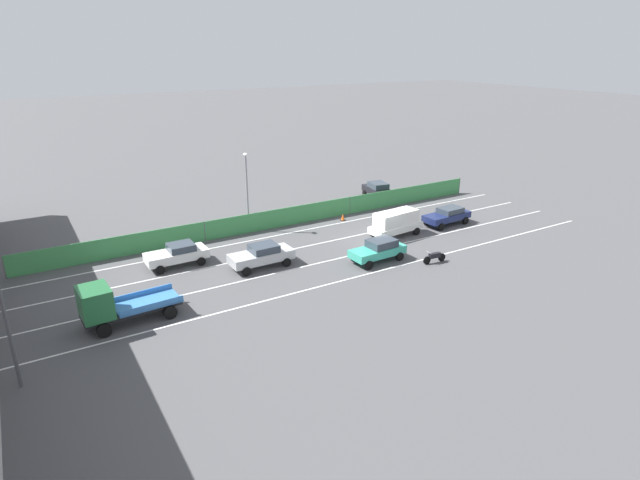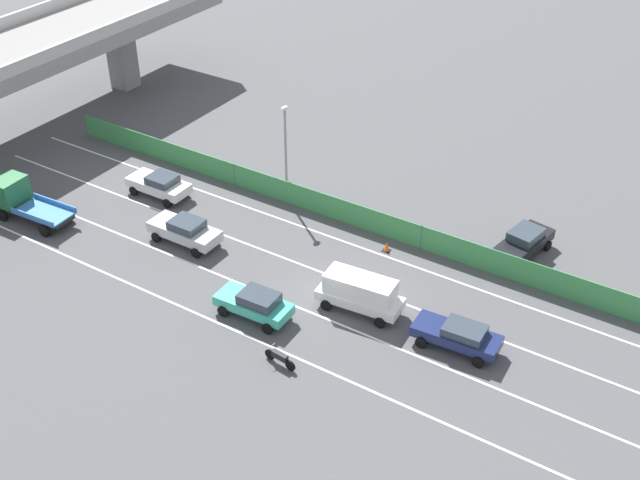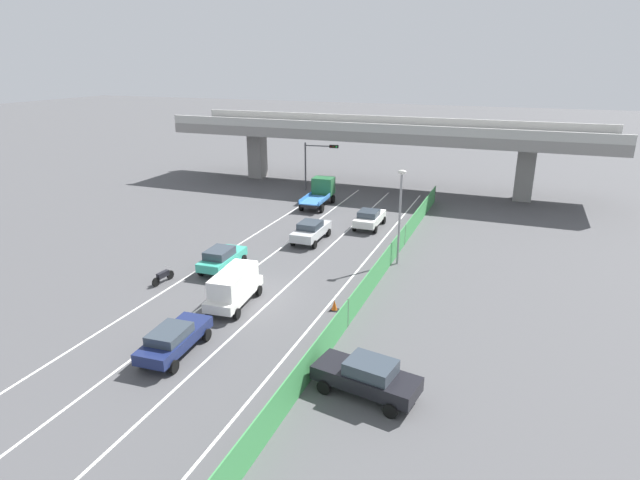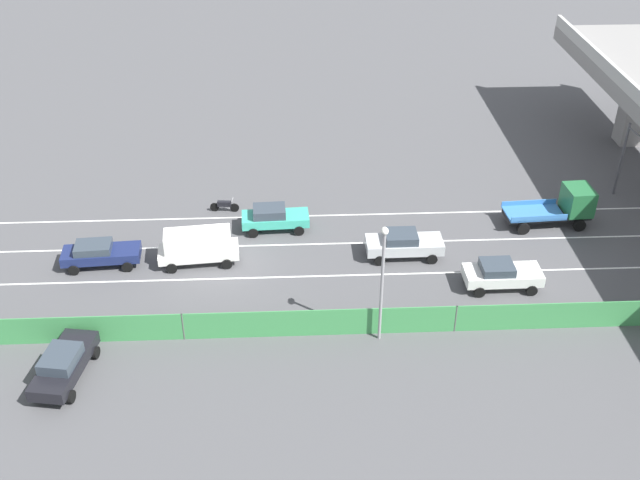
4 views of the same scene
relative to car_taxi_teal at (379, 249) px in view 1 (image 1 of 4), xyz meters
name	(u,v)px [view 1 (image 1 of 4)]	position (x,y,z in m)	size (l,w,h in m)	color
ground_plane	(380,239)	(3.62, -2.89, -0.90)	(300.00, 300.00, 0.00)	#4C4C4F
lane_line_left_edge	(363,275)	(-1.57, 2.49, -0.90)	(0.14, 46.76, 0.01)	silver
lane_line_mid_left	(336,259)	(1.89, 2.49, -0.90)	(0.14, 46.76, 0.01)	silver
lane_line_mid_right	(313,245)	(5.35, 2.49, -0.90)	(0.14, 46.76, 0.01)	silver
lane_line_right_edge	(293,232)	(8.81, 2.49, -0.90)	(0.14, 46.76, 0.01)	silver
green_fence	(283,217)	(10.68, 2.49, -0.07)	(0.10, 42.86, 1.65)	#3D8E4C
car_taxi_teal	(379,249)	(0.00, 0.00, 0.00)	(2.08, 4.35, 1.63)	teal
car_hatchback_white	(177,254)	(6.84, 13.01, -0.01)	(2.08, 4.40, 1.60)	silver
car_sedan_navy	(447,215)	(3.58, -10.33, -0.04)	(2.18, 4.67, 1.52)	navy
car_sedan_silver	(262,255)	(3.45, 7.87, 0.01)	(2.05, 4.65, 1.65)	#B7BABC
car_van_white	(396,222)	(3.58, -4.47, 0.32)	(2.32, 4.89, 2.15)	silver
flatbed_truck_blue	(112,305)	(0.11, 18.72, 0.41)	(2.58, 5.56, 2.56)	black
motorcycle	(435,257)	(-2.43, -3.32, -0.44)	(0.60, 1.95, 0.93)	black
parked_sedan_dark	(379,190)	(13.36, -10.09, 0.03)	(4.84, 2.60, 1.70)	black
traffic_light	(0,304)	(-2.30, 23.81, 2.89)	(3.78, 0.65, 5.31)	#47474C
street_lamp	(247,184)	(11.07, 5.56, 3.25)	(0.60, 0.36, 6.79)	gray
traffic_cone	(343,217)	(9.34, -2.99, -0.60)	(0.47, 0.47, 0.64)	orange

